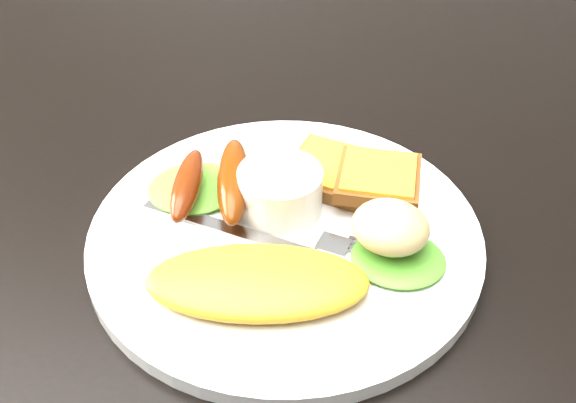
% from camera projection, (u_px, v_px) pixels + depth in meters
% --- Properties ---
extents(dining_table, '(1.20, 0.80, 0.04)m').
position_uv_depth(dining_table, '(277.00, 155.00, 0.64)').
color(dining_table, black).
rests_on(dining_table, ground).
extents(plate, '(0.30, 0.30, 0.01)m').
position_uv_depth(plate, '(285.00, 236.00, 0.51)').
color(plate, white).
rests_on(plate, dining_table).
extents(lettuce_left, '(0.10, 0.09, 0.01)m').
position_uv_depth(lettuce_left, '(195.00, 188.00, 0.54)').
color(lettuce_left, '#469927').
rests_on(lettuce_left, plate).
extents(lettuce_right, '(0.07, 0.06, 0.01)m').
position_uv_depth(lettuce_right, '(398.00, 259.00, 0.48)').
color(lettuce_right, '#298318').
rests_on(lettuce_right, plate).
extents(omelette, '(0.16, 0.10, 0.02)m').
position_uv_depth(omelette, '(257.00, 282.00, 0.46)').
color(omelette, gold).
rests_on(omelette, plate).
extents(sausage_a, '(0.03, 0.09, 0.02)m').
position_uv_depth(sausage_a, '(187.00, 184.00, 0.52)').
color(sausage_a, brown).
rests_on(sausage_a, lettuce_left).
extents(sausage_b, '(0.05, 0.11, 0.03)m').
position_uv_depth(sausage_b, '(233.00, 180.00, 0.52)').
color(sausage_b, '#6A2505').
rests_on(sausage_b, lettuce_left).
extents(ramekin, '(0.08, 0.08, 0.04)m').
position_uv_depth(ramekin, '(280.00, 192.00, 0.52)').
color(ramekin, white).
rests_on(ramekin, plate).
extents(toast_a, '(0.08, 0.08, 0.01)m').
position_uv_depth(toast_a, '(332.00, 171.00, 0.56)').
color(toast_a, olive).
rests_on(toast_a, plate).
extents(toast_b, '(0.07, 0.07, 0.01)m').
position_uv_depth(toast_b, '(378.00, 178.00, 0.53)').
color(toast_b, brown).
rests_on(toast_b, toast_a).
extents(potato_salad, '(0.07, 0.07, 0.03)m').
position_uv_depth(potato_salad, '(390.00, 227.00, 0.48)').
color(potato_salad, '#CCB889').
rests_on(potato_salad, lettuce_right).
extents(fork, '(0.14, 0.04, 0.00)m').
position_uv_depth(fork, '(226.00, 229.00, 0.51)').
color(fork, '#ADAFB7').
rests_on(fork, plate).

